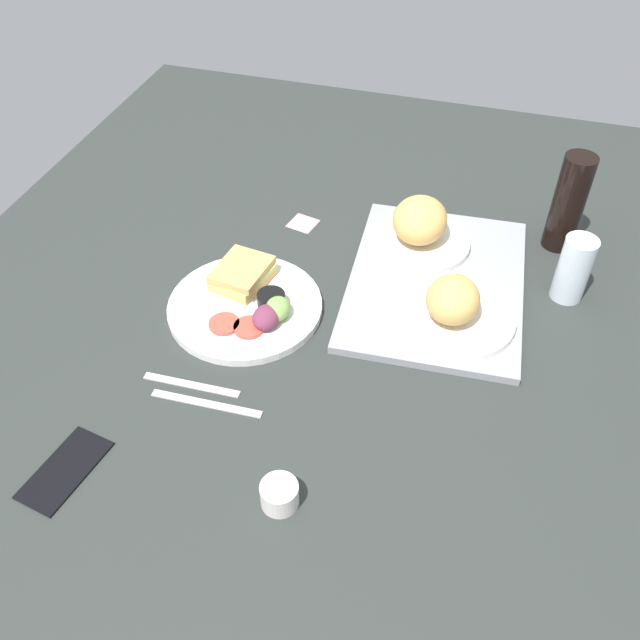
# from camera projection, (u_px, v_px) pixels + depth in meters

# --- Properties ---
(ground_plane) EXTENTS (1.90, 1.50, 0.03)m
(ground_plane) POSITION_uv_depth(u_px,v_px,m) (308.00, 331.00, 1.27)
(ground_plane) COLOR #282D2B
(serving_tray) EXTENTS (0.47, 0.36, 0.02)m
(serving_tray) POSITION_uv_depth(u_px,v_px,m) (436.00, 283.00, 1.33)
(serving_tray) COLOR gray
(serving_tray) RESTS_ON ground_plane
(bread_plate_near) EXTENTS (0.20, 0.20, 0.10)m
(bread_plate_near) POSITION_uv_depth(u_px,v_px,m) (420.00, 227.00, 1.38)
(bread_plate_near) COLOR white
(bread_plate_near) RESTS_ON serving_tray
(bread_plate_far) EXTENTS (0.22, 0.22, 0.09)m
(bread_plate_far) POSITION_uv_depth(u_px,v_px,m) (454.00, 307.00, 1.22)
(bread_plate_far) COLOR white
(bread_plate_far) RESTS_ON serving_tray
(plate_with_salad) EXTENTS (0.29, 0.29, 0.05)m
(plate_with_salad) POSITION_uv_depth(u_px,v_px,m) (248.00, 301.00, 1.28)
(plate_with_salad) COLOR white
(plate_with_salad) RESTS_ON ground_plane
(drinking_glass) EXTENTS (0.06, 0.06, 0.13)m
(drinking_glass) POSITION_uv_depth(u_px,v_px,m) (574.00, 269.00, 1.27)
(drinking_glass) COLOR silver
(drinking_glass) RESTS_ON ground_plane
(soda_bottle) EXTENTS (0.06, 0.06, 0.21)m
(soda_bottle) POSITION_uv_depth(u_px,v_px,m) (569.00, 203.00, 1.36)
(soda_bottle) COLOR black
(soda_bottle) RESTS_ON ground_plane
(espresso_cup) EXTENTS (0.06, 0.06, 0.04)m
(espresso_cup) POSITION_uv_depth(u_px,v_px,m) (279.00, 495.00, 0.98)
(espresso_cup) COLOR silver
(espresso_cup) RESTS_ON ground_plane
(fork) EXTENTS (0.02, 0.17, 0.01)m
(fork) POSITION_uv_depth(u_px,v_px,m) (191.00, 384.00, 1.15)
(fork) COLOR #B7B7BC
(fork) RESTS_ON ground_plane
(knife) EXTENTS (0.02, 0.19, 0.01)m
(knife) POSITION_uv_depth(u_px,v_px,m) (206.00, 403.00, 1.12)
(knife) COLOR #B7B7BC
(knife) RESTS_ON ground_plane
(cell_phone) EXTENTS (0.15, 0.10, 0.01)m
(cell_phone) POSITION_uv_depth(u_px,v_px,m) (65.00, 469.00, 1.03)
(cell_phone) COLOR black
(cell_phone) RESTS_ON ground_plane
(sticky_note) EXTENTS (0.07, 0.07, 0.00)m
(sticky_note) POSITION_uv_depth(u_px,v_px,m) (303.00, 223.00, 1.48)
(sticky_note) COLOR pink
(sticky_note) RESTS_ON ground_plane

